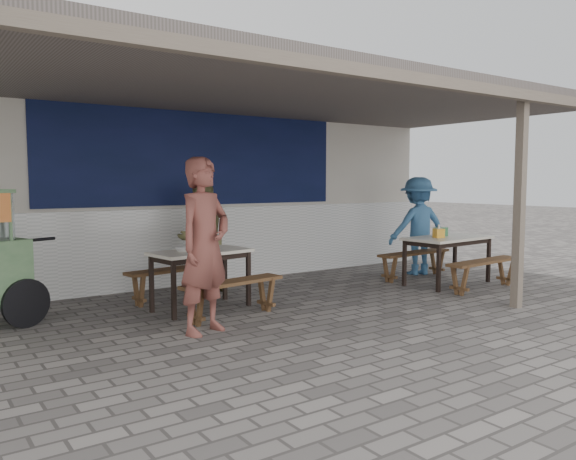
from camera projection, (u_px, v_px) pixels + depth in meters
The scene contains 16 objects.
ground at pixel (330, 319), 6.63m from camera, with size 60.00×60.00×0.00m, color slate.
back_wall at pixel (196, 175), 9.41m from camera, with size 9.00×1.28×3.50m.
warung_roof at pixel (288, 95), 7.13m from camera, with size 9.00×4.21×2.81m.
table_left at pixel (201, 257), 7.07m from camera, with size 1.32×0.81×0.75m.
bench_left_street at pixel (233, 290), 6.63m from camera, with size 1.37×0.47×0.45m.
bench_left_wall at pixel (174, 277), 7.58m from camera, with size 1.37×0.47×0.45m.
table_right at pixel (448, 242), 8.80m from camera, with size 1.49×0.86×0.75m.
bench_right_street at pixel (484, 267), 8.33m from camera, with size 1.56×0.40×0.45m.
bench_right_wall at pixel (414, 258), 9.33m from camera, with size 1.56×0.40×0.45m.
patron_street_side at pixel (205, 246), 5.94m from camera, with size 0.68×0.45×1.88m, color brown.
patron_wall_side at pixel (201, 239), 8.10m from camera, with size 0.77×0.60×1.59m, color brown.
patron_right_table at pixel (418, 226), 9.72m from camera, with size 1.09×0.63×1.69m, color teal.
tissue_box at pixel (439, 233), 8.66m from camera, with size 0.14×0.14×0.14m, color #FEAE2A.
donation_box at pixel (441, 232), 8.93m from camera, with size 0.20×0.14×0.14m, color #377D49.
condiment_jar at pixel (205, 244), 7.37m from camera, with size 0.08×0.08×0.09m, color white.
condiment_bowl at pixel (182, 250), 6.97m from camera, with size 0.18×0.18×0.04m, color white.
Camera 1 is at (-4.11, -5.07, 1.62)m, focal length 35.00 mm.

